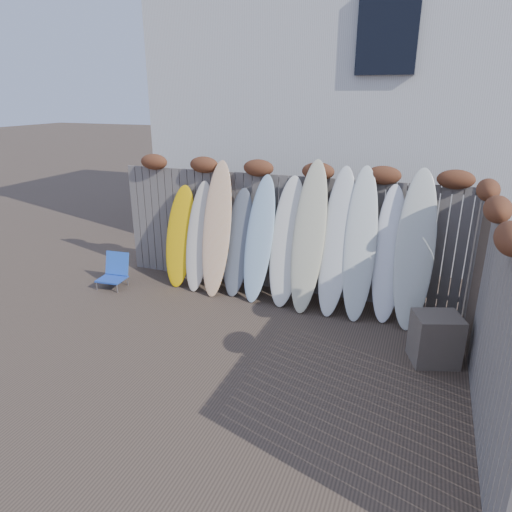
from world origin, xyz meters
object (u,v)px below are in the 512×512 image
(beach_chair, at_px, (115,271))
(surfboard_0, at_px, (180,236))
(lattice_panel, at_px, (481,297))
(wooden_crate, at_px, (435,339))

(beach_chair, relative_size, surfboard_0, 0.33)
(beach_chair, xyz_separation_m, lattice_panel, (5.81, -0.42, 0.64))
(wooden_crate, xyz_separation_m, lattice_panel, (0.46, 0.17, 0.58))
(surfboard_0, bearing_deg, wooden_crate, -16.24)
(surfboard_0, bearing_deg, beach_chair, -152.33)
(beach_chair, distance_m, lattice_panel, 5.86)
(wooden_crate, distance_m, lattice_panel, 0.76)
(wooden_crate, distance_m, surfboard_0, 4.50)
(lattice_panel, xyz_separation_m, surfboard_0, (-4.76, 0.99, -0.04))
(beach_chair, bearing_deg, wooden_crate, -6.24)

